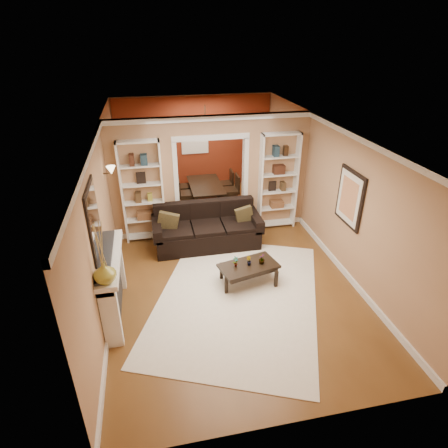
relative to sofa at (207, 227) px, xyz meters
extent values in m
plane|color=brown|center=(0.24, -0.45, -0.46)|extent=(8.00, 8.00, 0.00)
plane|color=white|center=(0.24, -0.45, 2.24)|extent=(8.00, 8.00, 0.00)
plane|color=tan|center=(0.24, 3.55, 0.89)|extent=(8.00, 0.00, 8.00)
plane|color=tan|center=(0.24, -4.45, 0.89)|extent=(8.00, 0.00, 8.00)
plane|color=tan|center=(-2.01, -0.45, 0.89)|extent=(0.00, 8.00, 8.00)
plane|color=tan|center=(2.49, -0.45, 0.89)|extent=(0.00, 8.00, 8.00)
cube|color=tan|center=(0.24, 0.75, 0.89)|extent=(4.50, 0.15, 2.70)
cube|color=maroon|center=(0.24, 3.52, 0.86)|extent=(4.44, 0.04, 2.64)
cube|color=#8CA5CC|center=(0.24, 3.48, 1.09)|extent=(0.78, 0.03, 0.98)
cube|color=white|center=(0.23, -1.95, -0.45)|extent=(4.03, 4.63, 0.01)
cube|color=black|center=(0.00, 0.00, 0.00)|extent=(2.36, 1.02, 0.92)
cube|color=brown|center=(-0.84, -0.02, 0.20)|extent=(0.45, 0.22, 0.43)
cube|color=brown|center=(0.84, -0.02, 0.18)|extent=(0.38, 0.13, 0.38)
cube|color=black|center=(0.53, -1.56, -0.26)|extent=(1.18, 0.82, 0.41)
imported|color=#336626|center=(0.28, -1.56, 0.05)|extent=(0.13, 0.12, 0.21)
imported|color=#336626|center=(0.53, -1.56, 0.03)|extent=(0.12, 0.12, 0.17)
imported|color=#336626|center=(0.78, -1.56, 0.04)|extent=(0.15, 0.15, 0.20)
cube|color=white|center=(-1.31, 0.58, 0.69)|extent=(0.90, 0.30, 2.30)
cube|color=white|center=(1.79, 0.58, 0.69)|extent=(0.90, 0.30, 2.30)
cube|color=white|center=(-1.85, -1.95, 0.12)|extent=(0.32, 1.70, 1.16)
imported|color=olive|center=(-1.85, -2.65, 0.86)|extent=(0.32, 0.32, 0.33)
cube|color=silver|center=(-1.99, -1.95, 1.34)|extent=(0.03, 0.95, 1.10)
cube|color=#FFE0A5|center=(-1.91, 0.10, 1.37)|extent=(0.18, 0.18, 0.22)
cube|color=black|center=(2.45, -1.45, 1.09)|extent=(0.04, 0.85, 1.05)
imported|color=black|center=(0.37, 2.27, -0.19)|extent=(1.56, 0.87, 0.55)
cube|color=black|center=(-0.18, 1.97, -0.02)|extent=(0.55, 0.55, 0.88)
cube|color=black|center=(0.92, 1.97, -0.02)|extent=(0.54, 0.54, 0.89)
cube|color=black|center=(-0.18, 2.57, -0.05)|extent=(0.50, 0.50, 0.81)
cube|color=black|center=(0.92, 2.57, -0.06)|extent=(0.45, 0.45, 0.81)
cube|color=#39281A|center=(0.24, 2.25, 1.56)|extent=(0.50, 0.50, 0.30)
camera|label=1|loc=(-1.09, -7.17, 3.86)|focal=30.00mm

